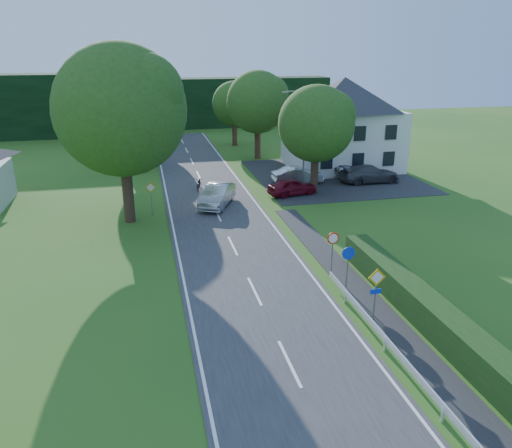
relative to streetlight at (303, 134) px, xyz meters
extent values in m
cube|color=#333234|center=(-8.06, -10.00, -4.44)|extent=(7.00, 80.00, 0.04)
cube|color=#232326|center=(-3.11, -28.00, -4.44)|extent=(1.50, 44.00, 0.04)
cube|color=#232326|center=(3.94, 3.00, -4.44)|extent=(14.00, 16.00, 0.04)
cube|color=white|center=(-11.31, -10.00, -4.42)|extent=(0.12, 80.00, 0.01)
cube|color=white|center=(-4.81, -10.00, -4.42)|extent=(0.12, 80.00, 0.01)
cube|color=black|center=(-0.06, 36.00, -0.96)|extent=(30.00, 5.00, 7.00)
cube|color=white|center=(5.94, 6.00, -1.66)|extent=(10.00, 8.00, 5.60)
pyramid|color=#28282D|center=(5.94, 6.00, 2.64)|extent=(10.60, 8.40, 3.00)
cylinder|color=gray|center=(0.14, 0.00, -0.46)|extent=(0.16, 0.16, 8.00)
cylinder|color=gray|center=(-0.66, 0.00, 3.44)|extent=(1.70, 0.10, 0.10)
cube|color=gray|center=(-1.56, 0.00, 3.39)|extent=(0.50, 0.18, 0.12)
cylinder|color=gray|center=(-3.76, -22.00, -3.26)|extent=(0.07, 0.07, 2.40)
cube|color=#E6AD0C|center=(-3.76, -22.03, -2.26)|extent=(0.78, 0.04, 0.78)
cube|color=white|center=(-3.76, -22.03, -2.26)|extent=(0.57, 0.05, 0.57)
cube|color=#0D34C7|center=(-3.76, -22.03, -2.91)|extent=(0.50, 0.04, 0.22)
cylinder|color=gray|center=(-3.76, -19.00, -3.36)|extent=(0.07, 0.07, 2.20)
cylinder|color=#0D34C7|center=(-3.76, -19.03, -2.41)|extent=(0.64, 0.04, 0.64)
cylinder|color=gray|center=(-3.76, -17.00, -3.36)|extent=(0.07, 0.07, 2.20)
cylinder|color=red|center=(-3.76, -17.03, -2.41)|extent=(0.64, 0.04, 0.64)
cylinder|color=white|center=(-3.76, -17.05, -2.41)|extent=(0.48, 0.04, 0.48)
cylinder|color=gray|center=(-12.56, -5.00, -3.36)|extent=(0.07, 0.07, 2.20)
cube|color=#E6AD0C|center=(-12.56, -5.03, -2.41)|extent=(0.78, 0.04, 0.78)
cube|color=white|center=(-12.56, -5.03, -2.41)|extent=(0.57, 0.05, 0.57)
imported|color=#B3B3B8|center=(-7.76, -3.88, -3.63)|extent=(3.51, 5.11, 1.59)
imported|color=black|center=(-8.57, 1.01, -3.88)|extent=(1.11, 2.16, 1.08)
imported|color=maroon|center=(-1.50, -2.32, -3.75)|extent=(4.18, 2.35, 1.34)
imported|color=silver|center=(-0.02, 1.00, -3.69)|extent=(4.47, 1.68, 1.46)
imported|color=#414246|center=(6.26, 0.01, -3.67)|extent=(5.21, 2.14, 1.51)
imported|color=#B1AFB7|center=(6.14, 3.13, -3.69)|extent=(5.73, 3.58, 1.48)
imported|color=red|center=(3.30, 3.37, -3.55)|extent=(2.24, 2.27, 1.76)
camera|label=1|loc=(-12.76, -39.17, 6.70)|focal=35.00mm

